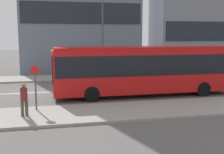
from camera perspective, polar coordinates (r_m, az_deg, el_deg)
The scene contains 10 objects.
ground_plane at distance 20.65m, azimuth -15.13°, elevation -3.09°, with size 120.00×120.00×0.00m, color #595654.
sidewalk_near at distance 14.57m, azimuth -16.33°, elevation -7.72°, with size 44.00×3.50×0.13m.
sidewalk_far at distance 26.79m, azimuth -14.50°, elevation -0.29°, with size 44.00×3.50×0.13m.
lane_centerline at distance 20.65m, azimuth -15.13°, elevation -3.08°, with size 41.80×0.16×0.01m.
apartment_block_right_tower at distance 38.47m, azimuth 21.26°, elevation 14.07°, with size 17.12×4.86×16.28m.
city_bus at distance 18.96m, azimuth 6.62°, elevation 1.91°, with size 12.15×2.54×3.28m.
parked_car_0 at distance 26.21m, azimuth 12.14°, elevation 0.93°, with size 4.61×1.72×1.43m.
pedestrian_near_stop at distance 14.29m, azimuth -17.45°, elevation -4.01°, with size 0.34×0.34×1.63m.
bus_stop_sign at distance 15.19m, azimuth -15.29°, elevation -1.26°, with size 0.44×0.12×2.42m.
street_lamp at distance 25.89m, azimuth -1.91°, elevation 10.56°, with size 0.36×0.36×8.09m.
Camera 1 is at (1.13, -20.21, 4.07)m, focal length 45.00 mm.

